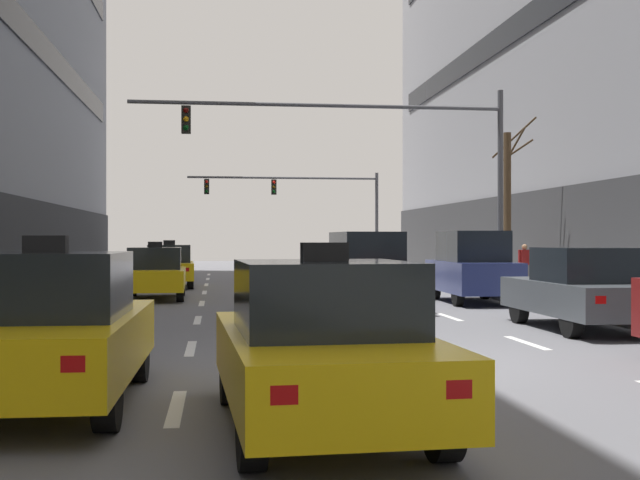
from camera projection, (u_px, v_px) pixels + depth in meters
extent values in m
plane|color=slate|center=(386.00, 363.00, 12.47)|extent=(120.00, 120.00, 0.00)
cube|color=silver|center=(176.00, 407.00, 9.11)|extent=(0.16, 2.00, 0.01)
cube|color=silver|center=(191.00, 348.00, 14.08)|extent=(0.16, 2.00, 0.01)
cube|color=silver|center=(198.00, 320.00, 19.04)|extent=(0.16, 2.00, 0.01)
cube|color=silver|center=(202.00, 303.00, 24.00)|extent=(0.16, 2.00, 0.01)
cube|color=silver|center=(204.00, 292.00, 28.96)|extent=(0.16, 2.00, 0.01)
cube|color=silver|center=(206.00, 285.00, 33.92)|extent=(0.16, 2.00, 0.01)
cube|color=silver|center=(208.00, 279.00, 38.88)|extent=(0.16, 2.00, 0.01)
cube|color=silver|center=(209.00, 274.00, 43.84)|extent=(0.16, 2.00, 0.01)
cube|color=silver|center=(439.00, 401.00, 9.49)|extent=(0.16, 2.00, 0.01)
cube|color=silver|center=(363.00, 345.00, 14.45)|extent=(0.16, 2.00, 0.01)
cube|color=silver|center=(326.00, 318.00, 19.41)|extent=(0.16, 2.00, 0.01)
cube|color=silver|center=(304.00, 302.00, 24.37)|extent=(0.16, 2.00, 0.01)
cube|color=silver|center=(289.00, 292.00, 29.33)|extent=(0.16, 2.00, 0.01)
cube|color=silver|center=(279.00, 284.00, 34.29)|extent=(0.16, 2.00, 0.01)
cube|color=silver|center=(271.00, 279.00, 39.26)|extent=(0.16, 2.00, 0.01)
cube|color=silver|center=(265.00, 274.00, 44.22)|extent=(0.16, 2.00, 0.01)
cube|color=silver|center=(527.00, 343.00, 14.82)|extent=(0.16, 2.00, 0.01)
cube|color=silver|center=(449.00, 317.00, 19.79)|extent=(0.16, 2.00, 0.01)
cube|color=silver|center=(403.00, 301.00, 24.75)|extent=(0.16, 2.00, 0.01)
cube|color=silver|center=(372.00, 291.00, 29.71)|extent=(0.16, 2.00, 0.01)
cube|color=silver|center=(350.00, 284.00, 34.67)|extent=(0.16, 2.00, 0.01)
cube|color=silver|center=(333.00, 278.00, 39.63)|extent=(0.16, 2.00, 0.01)
cube|color=silver|center=(320.00, 274.00, 44.59)|extent=(0.16, 2.00, 0.01)
cylinder|color=black|center=(133.00, 287.00, 26.94)|extent=(0.23, 0.66, 0.65)
cylinder|color=black|center=(182.00, 286.00, 27.18)|extent=(0.23, 0.66, 0.65)
cylinder|color=black|center=(126.00, 292.00, 24.30)|extent=(0.23, 0.66, 0.65)
cylinder|color=black|center=(180.00, 291.00, 24.54)|extent=(0.23, 0.66, 0.65)
cube|color=yellow|center=(155.00, 279.00, 25.74)|extent=(1.93, 4.39, 0.63)
cube|color=black|center=(155.00, 258.00, 25.55)|extent=(1.63, 1.92, 0.67)
cube|color=white|center=(139.00, 273.00, 27.76)|extent=(0.20, 0.08, 0.14)
cube|color=red|center=(129.00, 279.00, 23.54)|extent=(0.20, 0.08, 0.14)
cube|color=white|center=(178.00, 272.00, 27.95)|extent=(0.20, 0.08, 0.14)
cube|color=red|center=(174.00, 278.00, 23.73)|extent=(0.20, 0.08, 0.14)
cube|color=black|center=(155.00, 245.00, 25.55)|extent=(0.44, 0.21, 0.18)
cylinder|color=black|center=(329.00, 295.00, 23.09)|extent=(0.24, 0.65, 0.64)
cylinder|color=black|center=(382.00, 294.00, 23.35)|extent=(0.24, 0.65, 0.64)
cylinder|color=black|center=(347.00, 302.00, 20.49)|extent=(0.24, 0.65, 0.64)
cylinder|color=black|center=(408.00, 301.00, 20.75)|extent=(0.24, 0.65, 0.64)
cube|color=black|center=(366.00, 281.00, 21.92)|extent=(1.97, 4.36, 0.88)
cube|color=black|center=(366.00, 248.00, 21.92)|extent=(1.67, 2.60, 0.88)
cube|color=white|center=(329.00, 272.00, 23.89)|extent=(0.20, 0.09, 0.14)
cube|color=red|center=(360.00, 279.00, 19.74)|extent=(0.20, 0.09, 0.14)
cube|color=white|center=(371.00, 272.00, 24.10)|extent=(0.20, 0.09, 0.14)
cube|color=red|center=(410.00, 279.00, 19.95)|extent=(0.20, 0.09, 0.14)
cylinder|color=black|center=(150.00, 277.00, 33.35)|extent=(0.25, 0.68, 0.67)
cylinder|color=black|center=(190.00, 277.00, 33.62)|extent=(0.25, 0.68, 0.67)
cylinder|color=black|center=(147.00, 281.00, 30.66)|extent=(0.25, 0.68, 0.67)
cylinder|color=black|center=(191.00, 280.00, 30.93)|extent=(0.25, 0.68, 0.67)
cube|color=yellow|center=(169.00, 271.00, 32.14)|extent=(2.05, 4.52, 0.65)
cube|color=black|center=(169.00, 254.00, 31.94)|extent=(1.70, 1.99, 0.69)
cube|color=white|center=(154.00, 266.00, 34.18)|extent=(0.21, 0.09, 0.14)
cube|color=red|center=(150.00, 270.00, 29.88)|extent=(0.21, 0.09, 0.14)
cube|color=white|center=(186.00, 266.00, 34.40)|extent=(0.21, 0.09, 0.14)
cube|color=red|center=(186.00, 270.00, 30.09)|extent=(0.21, 0.09, 0.14)
cube|color=black|center=(169.00, 243.00, 31.94)|extent=(0.45, 0.22, 0.18)
cylinder|color=black|center=(230.00, 375.00, 9.31)|extent=(0.25, 0.68, 0.67)
cylinder|color=black|center=(369.00, 371.00, 9.59)|extent=(0.25, 0.68, 0.67)
cylinder|color=black|center=(252.00, 430.00, 6.63)|extent=(0.25, 0.68, 0.67)
cylinder|color=black|center=(443.00, 422.00, 6.91)|extent=(0.25, 0.68, 0.67)
cube|color=yellow|center=(321.00, 363.00, 8.11)|extent=(2.06, 4.52, 0.65)
cube|color=black|center=(324.00, 297.00, 7.91)|extent=(1.70, 1.99, 0.69)
cube|color=white|center=(239.00, 329.00, 10.15)|extent=(0.21, 0.09, 0.14)
cube|color=red|center=(284.00, 394.00, 5.85)|extent=(0.21, 0.09, 0.14)
cube|color=white|center=(342.00, 327.00, 10.37)|extent=(0.21, 0.09, 0.14)
cube|color=red|center=(457.00, 389.00, 6.07)|extent=(0.21, 0.09, 0.14)
cube|color=black|center=(324.00, 252.00, 7.91)|extent=(0.45, 0.22, 0.18)
cylinder|color=black|center=(7.00, 358.00, 10.59)|extent=(0.24, 0.70, 0.69)
cylinder|color=black|center=(139.00, 356.00, 10.78)|extent=(0.24, 0.70, 0.69)
cylinder|color=black|center=(107.00, 397.00, 7.97)|extent=(0.24, 0.70, 0.69)
cube|color=yellow|center=(50.00, 345.00, 9.28)|extent=(1.98, 4.64, 0.67)
cube|color=black|center=(46.00, 285.00, 9.07)|extent=(1.70, 2.01, 0.71)
cube|color=white|center=(35.00, 316.00, 11.46)|extent=(0.21, 0.09, 0.15)
cube|color=white|center=(133.00, 315.00, 11.61)|extent=(0.21, 0.09, 0.15)
cube|color=red|center=(74.00, 363.00, 7.10)|extent=(0.21, 0.09, 0.15)
cube|color=black|center=(46.00, 244.00, 9.07)|extent=(0.46, 0.22, 0.19)
cylinder|color=black|center=(519.00, 308.00, 18.34)|extent=(0.23, 0.69, 0.68)
cylinder|color=black|center=(590.00, 307.00, 18.53)|extent=(0.23, 0.69, 0.68)
cylinder|color=black|center=(572.00, 320.00, 15.56)|extent=(0.23, 0.69, 0.68)
cube|color=#474C51|center=(581.00, 297.00, 17.04)|extent=(1.95, 4.58, 0.66)
cube|color=black|center=(586.00, 265.00, 16.84)|extent=(1.68, 1.98, 0.70)
cube|color=white|center=(513.00, 286.00, 19.19)|extent=(0.21, 0.08, 0.15)
cube|color=red|center=(600.00, 300.00, 14.74)|extent=(0.21, 0.08, 0.15)
cube|color=white|center=(567.00, 285.00, 19.34)|extent=(0.21, 0.08, 0.15)
cylinder|color=black|center=(435.00, 289.00, 25.62)|extent=(0.24, 0.66, 0.66)
cylinder|color=black|center=(485.00, 289.00, 25.78)|extent=(0.24, 0.66, 0.66)
cylinder|color=black|center=(458.00, 295.00, 22.94)|extent=(0.24, 0.66, 0.66)
cylinder|color=black|center=(513.00, 294.00, 23.10)|extent=(0.24, 0.66, 0.66)
cube|color=navy|center=(472.00, 276.00, 24.36)|extent=(1.95, 4.44, 0.90)
cube|color=black|center=(472.00, 246.00, 24.36)|extent=(1.67, 2.64, 0.90)
cube|color=white|center=(434.00, 269.00, 26.44)|extent=(0.20, 0.09, 0.14)
cube|color=red|center=(471.00, 274.00, 22.15)|extent=(0.20, 0.09, 0.14)
cube|color=white|center=(473.00, 268.00, 26.57)|extent=(0.20, 0.09, 0.14)
cube|color=red|center=(518.00, 274.00, 22.28)|extent=(0.20, 0.09, 0.14)
cylinder|color=#4C4C51|center=(500.00, 192.00, 26.14)|extent=(0.18, 0.18, 6.51)
cylinder|color=#4C4C51|center=(319.00, 105.00, 25.41)|extent=(11.67, 0.12, 0.12)
cube|color=black|center=(186.00, 120.00, 24.91)|extent=(0.28, 0.24, 0.84)
sphere|color=#4B0704|center=(186.00, 110.00, 24.77)|extent=(0.17, 0.17, 0.17)
sphere|color=orange|center=(186.00, 119.00, 24.77)|extent=(0.17, 0.17, 0.17)
sphere|color=#073E10|center=(186.00, 128.00, 24.77)|extent=(0.17, 0.17, 0.17)
cylinder|color=#4C4C51|center=(377.00, 221.00, 46.44)|extent=(0.18, 0.18, 5.53)
cylinder|color=#4C4C51|center=(283.00, 178.00, 45.78)|extent=(10.63, 0.12, 0.12)
cube|color=black|center=(274.00, 187.00, 45.71)|extent=(0.28, 0.24, 0.84)
sphere|color=red|center=(274.00, 182.00, 45.57)|extent=(0.17, 0.17, 0.17)
sphere|color=#523505|center=(274.00, 187.00, 45.57)|extent=(0.17, 0.17, 0.17)
sphere|color=#073E10|center=(274.00, 192.00, 45.57)|extent=(0.17, 0.17, 0.17)
cube|color=black|center=(207.00, 187.00, 45.25)|extent=(0.28, 0.24, 0.84)
sphere|color=red|center=(207.00, 182.00, 45.11)|extent=(0.17, 0.17, 0.17)
sphere|color=#523505|center=(207.00, 186.00, 45.11)|extent=(0.17, 0.17, 0.17)
sphere|color=#073E10|center=(207.00, 191.00, 45.11)|extent=(0.17, 0.17, 0.17)
cylinder|color=#4C3823|center=(507.00, 211.00, 28.26)|extent=(0.26, 0.26, 5.43)
cylinder|color=#42301E|center=(514.00, 138.00, 28.93)|extent=(1.33, 1.03, 1.39)
cylinder|color=#42301E|center=(515.00, 152.00, 28.77)|extent=(1.00, 0.99, 0.80)
cylinder|color=#42301E|center=(516.00, 144.00, 28.49)|extent=(0.46, 0.84, 1.09)
cylinder|color=brown|center=(523.00, 276.00, 30.14)|extent=(0.13, 0.13, 0.80)
cylinder|color=brown|center=(527.00, 276.00, 30.19)|extent=(0.13, 0.13, 0.80)
cube|color=maroon|center=(525.00, 257.00, 30.17)|extent=(0.37, 0.26, 0.56)
sphere|color=#9E704C|center=(525.00, 247.00, 30.17)|extent=(0.21, 0.21, 0.21)
cylinder|color=maroon|center=(519.00, 257.00, 30.10)|extent=(0.09, 0.09, 0.51)
cylinder|color=maroon|center=(530.00, 257.00, 30.23)|extent=(0.09, 0.09, 0.51)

